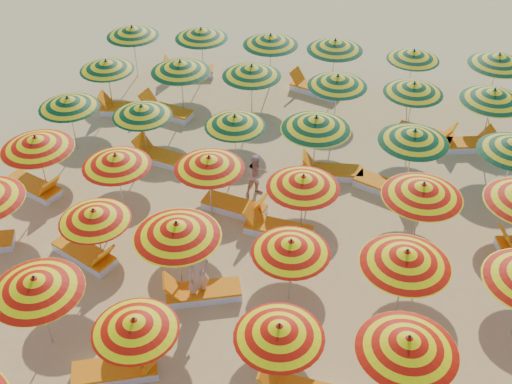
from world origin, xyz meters
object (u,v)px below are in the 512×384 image
(umbrella_41, at_px, (494,95))
(lounger_23, at_px, (464,145))
(umbrella_21, at_px, (291,247))
(umbrella_40, at_px, (414,88))
(umbrella_31, at_px, (142,111))
(lounger_7, at_px, (118,370))
(umbrella_32, at_px, (235,121))
(lounger_14, at_px, (236,207))
(beachgoer_a, at_px, (198,274))
(beachgoer_b, at_px, (257,176))
(umbrella_26, at_px, (209,163))
(umbrella_15, at_px, (279,331))
(umbrella_16, at_px, (408,344))
(lounger_20, at_px, (126,109))
(umbrella_25, at_px, (116,160))
(umbrella_38, at_px, (252,71))
(lounger_18, at_px, (331,172))
(umbrella_24, at_px, (36,143))
(lounger_12, at_px, (201,292))
(lounger_24, at_px, (188,71))
(umbrella_20, at_px, (177,230))
(lounger_19, at_px, (387,187))
(umbrella_22, at_px, (406,258))
(umbrella_33, at_px, (316,123))
(umbrella_28, at_px, (423,190))
(lounger_25, at_px, (314,89))
(umbrella_37, at_px, (180,66))
(umbrella_36, at_px, (106,65))
(lounger_13, at_px, (34,187))
(umbrella_30, at_px, (68,102))
(umbrella_34, at_px, (414,136))
(umbrella_43, at_px, (201,33))
(lounger_17, at_px, (162,157))
(umbrella_44, at_px, (271,40))
(lounger_21, at_px, (165,111))
(umbrella_47, at_px, (499,60))
(lounger_15, at_px, (277,229))
(umbrella_42, at_px, (132,31))
(umbrella_27, at_px, (303,182))
(umbrella_45, at_px, (335,45))
(umbrella_13, at_px, (35,284))
(umbrella_19, at_px, (94,215))
(lounger_22, at_px, (426,135))

(umbrella_41, distance_m, lounger_23, 1.73)
(umbrella_21, bearing_deg, umbrella_40, 71.27)
(umbrella_21, bearing_deg, umbrella_31, 136.39)
(lounger_7, bearing_deg, umbrella_32, 63.13)
(umbrella_21, relative_size, umbrella_31, 1.00)
(umbrella_31, bearing_deg, lounger_14, -31.77)
(beachgoer_a, bearing_deg, beachgoer_b, 34.31)
(umbrella_21, relative_size, umbrella_26, 0.89)
(umbrella_15, height_order, umbrella_16, umbrella_16)
(lounger_20, bearing_deg, umbrella_25, 101.78)
(umbrella_38, xyz_separation_m, lounger_18, (2.83, -2.61, -1.57))
(lounger_23, bearing_deg, umbrella_24, -172.76)
(lounger_12, height_order, lounger_24, same)
(umbrella_20, distance_m, lounger_20, 8.44)
(umbrella_15, distance_m, lounger_20, 11.56)
(umbrella_38, relative_size, lounger_7, 1.14)
(umbrella_21, distance_m, umbrella_38, 7.85)
(lounger_19, bearing_deg, umbrella_22, -63.34)
(umbrella_20, height_order, umbrella_33, umbrella_20)
(umbrella_28, xyz_separation_m, beachgoer_a, (-4.72, -2.72, -0.99))
(umbrella_24, bearing_deg, umbrella_31, 49.22)
(lounger_25, relative_size, beachgoer_b, 1.44)
(umbrella_32, height_order, lounger_25, umbrella_32)
(lounger_14, bearing_deg, umbrella_28, 5.42)
(lounger_25, bearing_deg, umbrella_37, 50.18)
(umbrella_41, bearing_deg, umbrella_36, -179.90)
(lounger_7, relative_size, lounger_13, 1.00)
(umbrella_30, bearing_deg, umbrella_34, -0.44)
(umbrella_43, height_order, lounger_17, umbrella_43)
(umbrella_44, height_order, lounger_21, umbrella_44)
(umbrella_47, bearing_deg, lounger_15, -127.71)
(umbrella_33, height_order, beachgoer_a, umbrella_33)
(lounger_7, xyz_separation_m, lounger_13, (-4.45, 5.28, 0.00))
(umbrella_42, distance_m, lounger_19, 10.52)
(umbrella_24, relative_size, umbrella_27, 1.20)
(umbrella_37, relative_size, umbrella_45, 0.97)
(lounger_13, height_order, lounger_14, same)
(umbrella_16, bearing_deg, umbrella_32, 124.14)
(umbrella_34, xyz_separation_m, umbrella_41, (2.21, 2.53, 0.05))
(lounger_15, xyz_separation_m, beachgoer_a, (-1.33, -2.56, 0.64))
(umbrella_36, xyz_separation_m, umbrella_47, (12.12, 2.43, 0.18))
(umbrella_13, relative_size, umbrella_44, 0.88)
(umbrella_40, height_order, lounger_13, umbrella_40)
(umbrella_19, height_order, umbrella_27, umbrella_27)
(umbrella_26, relative_size, lounger_23, 1.29)
(umbrella_26, relative_size, lounger_22, 1.29)
(lounger_7, distance_m, beachgoer_a, 2.63)
(lounger_25, bearing_deg, umbrella_47, -160.07)
(umbrella_27, distance_m, lounger_23, 6.62)
(umbrella_36, bearing_deg, umbrella_33, -19.38)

